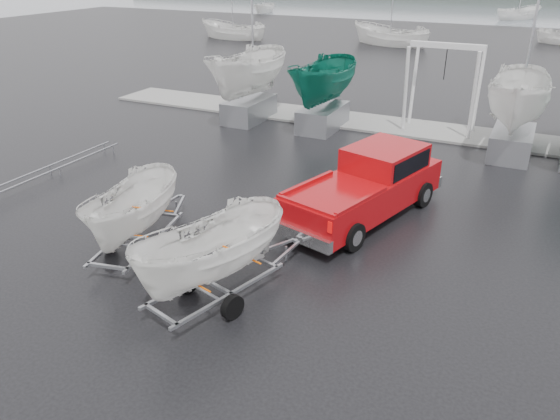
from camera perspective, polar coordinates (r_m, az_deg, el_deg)
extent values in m
plane|color=black|center=(16.60, -3.22, -2.43)|extent=(120.00, 120.00, 0.00)
plane|color=slate|center=(113.32, 23.46, 19.33)|extent=(300.00, 300.00, 0.00)
cube|color=gray|center=(27.88, 9.87, 8.89)|extent=(30.00, 3.00, 0.12)
cube|color=#A0080C|center=(17.45, 8.76, 1.82)|extent=(3.74, 6.51, 1.01)
cube|color=#A0080C|center=(18.05, 10.90, 5.18)|extent=(2.56, 2.89, 0.90)
cube|color=black|center=(18.03, 10.91, 5.34)|extent=(2.52, 2.65, 0.58)
cube|color=silver|center=(15.28, 2.13, -2.73)|extent=(2.12, 0.77, 0.37)
cylinder|color=black|center=(19.69, 9.51, 3.18)|extent=(0.54, 0.91, 0.85)
cylinder|color=black|center=(18.79, 14.66, 1.59)|extent=(0.54, 0.91, 0.85)
cylinder|color=black|center=(16.67, 1.91, -0.64)|extent=(0.54, 0.91, 0.85)
cylinder|color=black|center=(15.60, 7.61, -2.78)|extent=(0.54, 0.91, 0.85)
cube|color=#92949A|center=(13.70, -8.34, -6.96)|extent=(1.07, 3.48, 0.08)
cube|color=#92949A|center=(13.00, -5.15, -8.73)|extent=(1.07, 3.48, 0.08)
cylinder|color=#92949A|center=(13.32, -7.41, -8.71)|extent=(1.56, 0.52, 0.08)
cylinder|color=black|center=(13.84, -9.62, -7.43)|extent=(0.34, 0.63, 0.60)
cylinder|color=black|center=(12.82, -5.00, -10.07)|extent=(0.34, 0.63, 0.60)
imported|color=white|center=(12.26, -7.33, 1.16)|extent=(2.10, 2.13, 4.48)
cube|color=#FA6407|center=(13.51, -4.39, -4.52)|extent=(1.50, 0.47, 0.03)
cube|color=#FA6407|center=(12.63, -9.63, -7.15)|extent=(1.50, 0.47, 0.03)
cube|color=#92949A|center=(16.12, -16.38, -2.59)|extent=(0.80, 3.54, 0.08)
cube|color=#92949A|center=(15.61, -12.88, -3.10)|extent=(0.80, 3.54, 0.08)
cylinder|color=#92949A|center=(15.77, -14.93, -3.65)|extent=(1.58, 0.40, 0.08)
cylinder|color=black|center=(16.16, -17.43, -3.27)|extent=(0.30, 0.62, 0.60)
cylinder|color=black|center=(15.42, -12.32, -4.04)|extent=(0.30, 0.62, 0.60)
imported|color=white|center=(14.99, -15.56, 4.55)|extent=(1.91, 1.94, 4.28)
cube|color=#FA6407|center=(16.24, -13.57, 0.14)|extent=(1.53, 0.35, 0.03)
cube|color=#FA6407|center=(15.00, -16.29, -2.36)|extent=(1.53, 0.35, 0.03)
cylinder|color=silver|center=(26.28, 12.99, 12.04)|extent=(0.16, 0.58, 3.99)
cylinder|color=silver|center=(27.81, 13.80, 12.66)|extent=(0.16, 0.58, 3.99)
cylinder|color=silver|center=(25.80, 19.56, 11.01)|extent=(0.16, 0.58, 3.99)
cylinder|color=silver|center=(27.35, 20.03, 11.69)|extent=(0.16, 0.58, 3.99)
cube|color=silver|center=(26.42, 17.13, 16.09)|extent=(3.30, 0.25, 0.25)
cube|color=#92949A|center=(28.17, -3.22, 10.45)|extent=(1.60, 3.20, 1.10)
imported|color=white|center=(27.46, -3.42, 18.12)|extent=(2.44, 2.50, 6.49)
cube|color=#92949A|center=(26.73, 4.51, 9.60)|extent=(1.60, 3.20, 1.10)
imported|color=#0E6550|center=(26.01, 4.78, 17.10)|extent=(2.24, 2.30, 5.95)
cube|color=#92949A|center=(24.88, 23.03, 6.48)|extent=(1.60, 3.20, 1.10)
imported|color=white|center=(24.08, 24.56, 14.88)|extent=(2.39, 2.46, 6.36)
cylinder|color=#92949A|center=(22.36, -22.06, 4.13)|extent=(0.06, 6.50, 0.06)
cylinder|color=#92949A|center=(22.72, -22.93, 4.30)|extent=(0.06, 6.50, 0.06)
imported|color=white|center=(57.65, -4.92, 17.39)|extent=(2.94, 2.87, 7.34)
imported|color=white|center=(54.28, 11.34, 16.54)|extent=(3.64, 3.58, 7.85)
imported|color=white|center=(84.92, -1.64, 19.93)|extent=(2.30, 2.35, 5.59)
imported|color=white|center=(81.98, 23.56, 17.81)|extent=(3.73, 3.73, 6.93)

